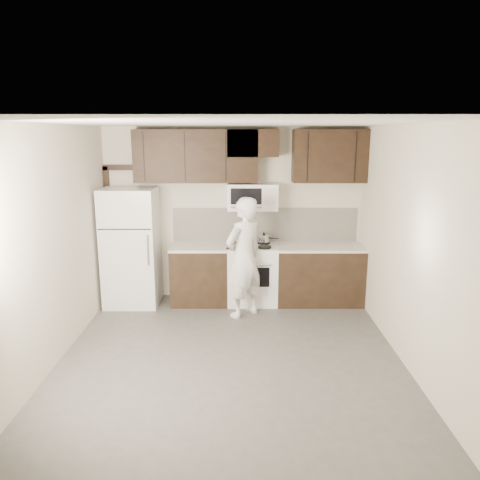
{
  "coord_description": "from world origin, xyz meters",
  "views": [
    {
      "loc": [
        0.12,
        -5.03,
        2.59
      ],
      "look_at": [
        0.11,
        0.9,
        1.24
      ],
      "focal_mm": 35.0,
      "sensor_mm": 36.0,
      "label": 1
    }
  ],
  "objects_px": {
    "stove": "(252,274)",
    "microwave": "(253,197)",
    "refrigerator": "(131,247)",
    "person": "(244,258)"
  },
  "relations": [
    {
      "from": "stove",
      "to": "microwave",
      "type": "xyz_separation_m",
      "value": [
        -0.0,
        0.12,
        1.19
      ]
    },
    {
      "from": "microwave",
      "to": "refrigerator",
      "type": "height_order",
      "value": "microwave"
    },
    {
      "from": "stove",
      "to": "microwave",
      "type": "bearing_deg",
      "value": 90.1
    },
    {
      "from": "person",
      "to": "refrigerator",
      "type": "bearing_deg",
      "value": -59.63
    },
    {
      "from": "stove",
      "to": "refrigerator",
      "type": "bearing_deg",
      "value": -178.49
    },
    {
      "from": "stove",
      "to": "microwave",
      "type": "relative_size",
      "value": 1.24
    },
    {
      "from": "stove",
      "to": "refrigerator",
      "type": "distance_m",
      "value": 1.9
    },
    {
      "from": "microwave",
      "to": "person",
      "type": "height_order",
      "value": "microwave"
    },
    {
      "from": "refrigerator",
      "to": "person",
      "type": "relative_size",
      "value": 1.04
    },
    {
      "from": "stove",
      "to": "refrigerator",
      "type": "relative_size",
      "value": 0.52
    }
  ]
}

